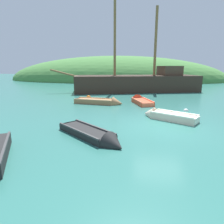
# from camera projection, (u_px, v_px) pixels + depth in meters

# --- Properties ---
(ground_plane) EXTENTS (120.00, 120.00, 0.00)m
(ground_plane) POSITION_uv_depth(u_px,v_px,m) (160.00, 126.00, 9.92)
(ground_plane) COLOR #2D6B60
(shore_hill) EXTENTS (45.37, 18.45, 10.00)m
(shore_hill) POSITION_uv_depth(u_px,v_px,m) (114.00, 80.00, 41.54)
(shore_hill) COLOR #477F3D
(shore_hill) RESTS_ON ground
(sailing_ship) EXTENTS (16.98, 7.73, 11.09)m
(sailing_ship) POSITION_uv_depth(u_px,v_px,m) (137.00, 85.00, 23.36)
(sailing_ship) COLOR #38281E
(sailing_ship) RESTS_ON ground
(rowboat_portside) EXTENTS (2.05, 3.33, 1.01)m
(rowboat_portside) POSITION_uv_depth(u_px,v_px,m) (140.00, 102.00, 16.15)
(rowboat_portside) COLOR #C64C2D
(rowboat_portside) RESTS_ON ground
(rowboat_outer_right) EXTENTS (3.14, 2.40, 0.90)m
(rowboat_outer_right) POSITION_uv_depth(u_px,v_px,m) (166.00, 117.00, 11.17)
(rowboat_outer_right) COLOR beige
(rowboat_outer_right) RESTS_ON ground
(rowboat_center) EXTENTS (3.99, 1.54, 0.99)m
(rowboat_center) POSITION_uv_depth(u_px,v_px,m) (101.00, 102.00, 15.66)
(rowboat_center) COLOR #9E7047
(rowboat_center) RESTS_ON ground
(rowboat_far) EXTENTS (3.49, 3.09, 0.92)m
(rowboat_far) POSITION_uv_depth(u_px,v_px,m) (95.00, 137.00, 8.18)
(rowboat_far) COLOR black
(rowboat_far) RESTS_ON ground
(buoy_orange) EXTENTS (0.41, 0.41, 0.41)m
(buoy_orange) POSITION_uv_depth(u_px,v_px,m) (88.00, 97.00, 18.89)
(buoy_orange) COLOR orange
(buoy_orange) RESTS_ON ground
(buoy_white) EXTENTS (0.32, 0.32, 0.32)m
(buoy_white) POSITION_uv_depth(u_px,v_px,m) (186.00, 111.00, 13.22)
(buoy_white) COLOR white
(buoy_white) RESTS_ON ground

